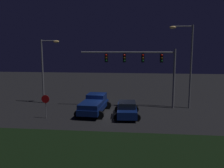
{
  "coord_description": "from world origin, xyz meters",
  "views": [
    {
      "loc": [
        2.55,
        -23.18,
        6.54
      ],
      "look_at": [
        -0.07,
        1.69,
        2.79
      ],
      "focal_mm": 38.22,
      "sensor_mm": 36.0,
      "label": 1
    }
  ],
  "objects_px": {
    "pickup_truck": "(94,103)",
    "street_lamp_right": "(187,57)",
    "car_sedan": "(127,109)",
    "street_lamp_left": "(46,63)",
    "stop_sign": "(46,102)",
    "traffic_signal_gantry": "(143,62)"
  },
  "relations": [
    {
      "from": "pickup_truck",
      "to": "car_sedan",
      "type": "bearing_deg",
      "value": -102.7
    },
    {
      "from": "car_sedan",
      "to": "street_lamp_right",
      "type": "xyz_separation_m",
      "value": [
        6.24,
        4.08,
        4.84
      ]
    },
    {
      "from": "pickup_truck",
      "to": "car_sedan",
      "type": "distance_m",
      "value": 3.52
    },
    {
      "from": "car_sedan",
      "to": "stop_sign",
      "type": "bearing_deg",
      "value": 96.74
    },
    {
      "from": "street_lamp_left",
      "to": "street_lamp_right",
      "type": "relative_size",
      "value": 0.84
    },
    {
      "from": "car_sedan",
      "to": "street_lamp_left",
      "type": "xyz_separation_m",
      "value": [
        -9.82,
        4.88,
        4.04
      ]
    },
    {
      "from": "pickup_truck",
      "to": "street_lamp_left",
      "type": "bearing_deg",
      "value": 62.86
    },
    {
      "from": "pickup_truck",
      "to": "street_lamp_right",
      "type": "height_order",
      "value": "street_lamp_right"
    },
    {
      "from": "pickup_truck",
      "to": "street_lamp_left",
      "type": "relative_size",
      "value": 0.73
    },
    {
      "from": "pickup_truck",
      "to": "traffic_signal_gantry",
      "type": "height_order",
      "value": "traffic_signal_gantry"
    },
    {
      "from": "street_lamp_left",
      "to": "stop_sign",
      "type": "height_order",
      "value": "street_lamp_left"
    },
    {
      "from": "pickup_truck",
      "to": "car_sedan",
      "type": "relative_size",
      "value": 1.23
    },
    {
      "from": "car_sedan",
      "to": "street_lamp_left",
      "type": "bearing_deg",
      "value": 60.19
    },
    {
      "from": "street_lamp_left",
      "to": "stop_sign",
      "type": "bearing_deg",
      "value": -70.05
    },
    {
      "from": "pickup_truck",
      "to": "car_sedan",
      "type": "xyz_separation_m",
      "value": [
        3.36,
        -1.0,
        -0.26
      ]
    },
    {
      "from": "car_sedan",
      "to": "street_lamp_right",
      "type": "bearing_deg",
      "value": -60.18
    },
    {
      "from": "traffic_signal_gantry",
      "to": "street_lamp_left",
      "type": "bearing_deg",
      "value": 174.89
    },
    {
      "from": "street_lamp_left",
      "to": "street_lamp_right",
      "type": "bearing_deg",
      "value": -2.87
    },
    {
      "from": "pickup_truck",
      "to": "traffic_signal_gantry",
      "type": "xyz_separation_m",
      "value": [
        4.92,
        2.86,
        4.03
      ]
    },
    {
      "from": "pickup_truck",
      "to": "stop_sign",
      "type": "xyz_separation_m",
      "value": [
        -4.2,
        -2.35,
        0.56
      ]
    },
    {
      "from": "street_lamp_left",
      "to": "stop_sign",
      "type": "distance_m",
      "value": 7.36
    },
    {
      "from": "traffic_signal_gantry",
      "to": "stop_sign",
      "type": "height_order",
      "value": "traffic_signal_gantry"
    }
  ]
}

